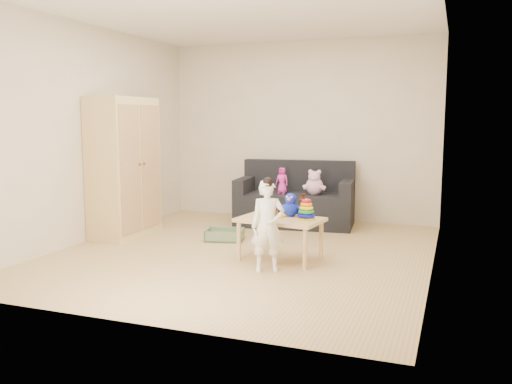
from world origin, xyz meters
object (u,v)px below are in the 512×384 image
at_px(wardrobe, 124,167).
at_px(play_table, 280,239).
at_px(toddler, 268,227).
at_px(sofa, 295,209).

height_order(wardrobe, play_table, wardrobe).
bearing_deg(play_table, toddler, -88.35).
height_order(wardrobe, sofa, wardrobe).
distance_m(sofa, toddler, 2.36).
xyz_separation_m(wardrobe, sofa, (1.84, 1.39, -0.65)).
distance_m(sofa, play_table, 1.92).
relative_size(wardrobe, play_table, 2.03).
height_order(wardrobe, toddler, wardrobe).
bearing_deg(sofa, play_table, -84.41).
bearing_deg(wardrobe, sofa, 37.06).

